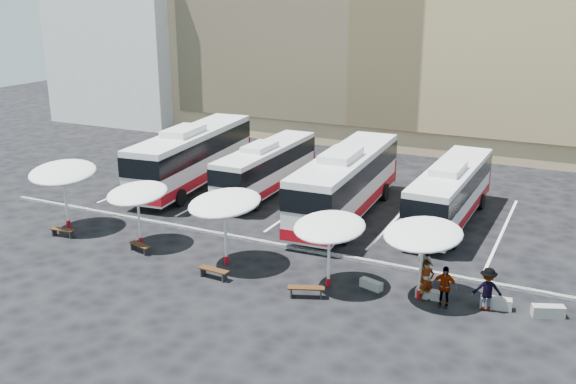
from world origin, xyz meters
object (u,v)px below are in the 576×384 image
at_px(wood_bench_3, 306,289).
at_px(wood_bench_1, 140,246).
at_px(bus_0, 193,155).
at_px(wood_bench_2, 214,271).
at_px(sunshade_0, 63,173).
at_px(passenger_2, 444,287).
at_px(sunshade_1, 137,194).
at_px(passenger_1, 426,264).
at_px(passenger_3, 487,289).
at_px(sunshade_2, 225,203).
at_px(bus_2, 346,181).
at_px(conc_bench_2, 496,303).
at_px(passenger_0, 427,281).
at_px(conc_bench_3, 548,311).
at_px(bus_1, 267,166).
at_px(sunshade_3, 329,227).
at_px(conc_bench_1, 428,294).
at_px(bus_3, 451,192).
at_px(conc_bench_0, 371,285).
at_px(wood_bench_0, 63,231).
at_px(sunshade_4, 423,235).

bearing_deg(wood_bench_3, wood_bench_1, 174.32).
xyz_separation_m(bus_0, wood_bench_2, (9.39, -12.41, -1.81)).
relative_size(sunshade_0, passenger_2, 2.58).
bearing_deg(sunshade_1, passenger_1, 7.31).
bearing_deg(passenger_3, bus_0, -40.52).
distance_m(bus_0, sunshade_2, 14.07).
relative_size(bus_0, sunshade_2, 2.92).
xyz_separation_m(bus_2, conc_bench_2, (9.97, -8.34, -1.91)).
xyz_separation_m(passenger_0, passenger_2, (0.81, -0.22, -0.00)).
bearing_deg(conc_bench_3, passenger_2, -166.66).
relative_size(wood_bench_1, conc_bench_3, 1.10).
height_order(bus_1, sunshade_2, sunshade_2).
height_order(sunshade_3, wood_bench_3, sunshade_3).
height_order(sunshade_0, passenger_2, sunshade_0).
distance_m(conc_bench_1, passenger_0, 0.77).
bearing_deg(sunshade_0, conc_bench_3, 1.47).
xyz_separation_m(wood_bench_1, conc_bench_2, (17.47, 1.58, -0.09)).
bearing_deg(bus_3, passenger_3, -68.32).
bearing_deg(wood_bench_3, bus_2, 102.02).
xyz_separation_m(bus_0, sunshade_2, (9.06, -10.72, 0.98)).
distance_m(bus_1, sunshade_0, 13.05).
bearing_deg(conc_bench_2, passenger_2, -159.16).
bearing_deg(conc_bench_0, passenger_3, 1.84).
height_order(bus_1, conc_bench_2, bus_1).
bearing_deg(conc_bench_3, conc_bench_2, -174.66).
height_order(wood_bench_2, conc_bench_0, wood_bench_2).
relative_size(bus_3, sunshade_0, 2.43).
bearing_deg(conc_bench_1, bus_2, 129.61).
xyz_separation_m(sunshade_3, passenger_0, (4.35, 0.52, -1.93)).
height_order(wood_bench_1, wood_bench_2, wood_bench_2).
height_order(sunshade_1, conc_bench_1, sunshade_1).
bearing_deg(passenger_0, conc_bench_3, -30.66).
relative_size(sunshade_2, conc_bench_3, 3.57).
bearing_deg(wood_bench_2, conc_bench_0, 17.13).
xyz_separation_m(wood_bench_0, wood_bench_3, (15.01, -0.90, 0.05)).
distance_m(sunshade_1, conc_bench_1, 15.55).
bearing_deg(bus_3, sunshade_1, -141.98).
relative_size(sunshade_4, wood_bench_2, 2.75).
xyz_separation_m(conc_bench_0, conc_bench_1, (2.55, 0.17, 0.00)).
height_order(bus_0, conc_bench_0, bus_0).
bearing_deg(wood_bench_0, bus_3, 31.68).
relative_size(sunshade_2, passenger_1, 2.49).
distance_m(bus_3, wood_bench_2, 14.98).
distance_m(bus_3, passenger_0, 10.47).
height_order(bus_3, passenger_0, bus_3).
height_order(conc_bench_2, passenger_0, passenger_0).
distance_m(passenger_2, passenger_3, 1.75).
height_order(sunshade_1, passenger_0, sunshade_1).
bearing_deg(bus_0, bus_2, -12.67).
height_order(sunshade_0, passenger_0, sunshade_0).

